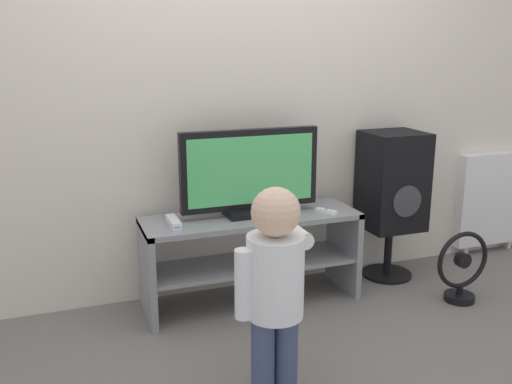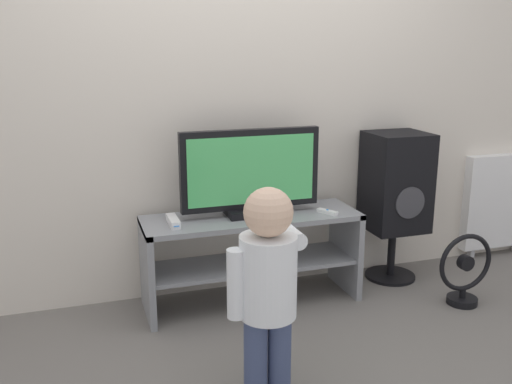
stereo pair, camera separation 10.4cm
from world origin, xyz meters
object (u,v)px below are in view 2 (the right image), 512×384
Objects in this scene: television at (251,174)px; child at (268,277)px; radiator at (499,201)px; game_console at (173,221)px; speaker_tower at (396,185)px; remote_primary at (327,212)px; floor_fan at (465,272)px.

television reaches higher than child.
child is 1.27× the size of radiator.
game_console is 0.21× the size of speaker_tower.
radiator is at bearing 27.75° from child.
remote_primary is at bearing -4.59° from game_console.
floor_fan is at bearing -67.77° from speaker_tower.
speaker_tower is (0.97, 0.04, -0.15)m from television.
television is 1.87× the size of floor_fan.
speaker_tower is (1.20, 0.98, 0.07)m from child.
floor_fan is (0.20, -0.48, -0.43)m from speaker_tower.
speaker_tower is 1.30× the size of radiator.
remote_primary is 0.88m from floor_fan.
speaker_tower is at bearing 2.63° from television.
game_console is 2.40m from radiator.
remote_primary is 1.53m from radiator.
child is at bearing -160.26° from floor_fan.
speaker_tower is at bearing 39.29° from child.
game_console reaches higher than floor_fan.
television reaches higher than radiator.
television is at bearing -174.24° from radiator.
remote_primary is at bearing -168.13° from radiator.
remote_primary is (0.88, -0.07, -0.01)m from game_console.
remote_primary is 0.14× the size of speaker_tower.
radiator is (1.92, 0.19, -0.38)m from television.
floor_fan is (0.74, -0.31, -0.35)m from remote_primary.
floor_fan is at bearing -140.11° from radiator.
television is 0.99m from speaker_tower.
speaker_tower is (1.43, 0.09, 0.07)m from game_console.
radiator reaches higher than game_console.
television is at bearing 6.15° from game_console.
child is 2.43m from radiator.
game_console is 0.45× the size of floor_fan.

